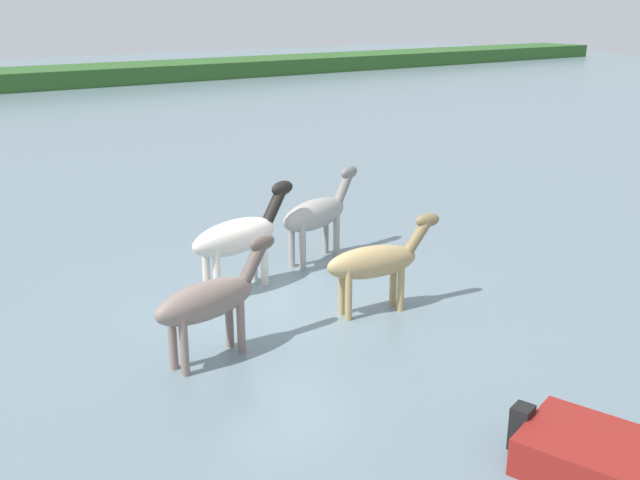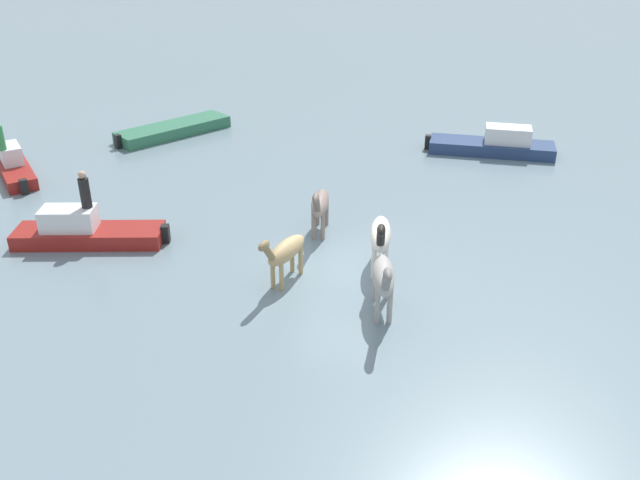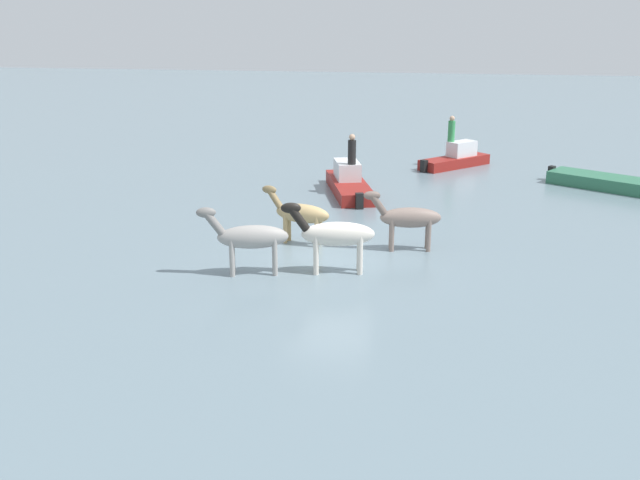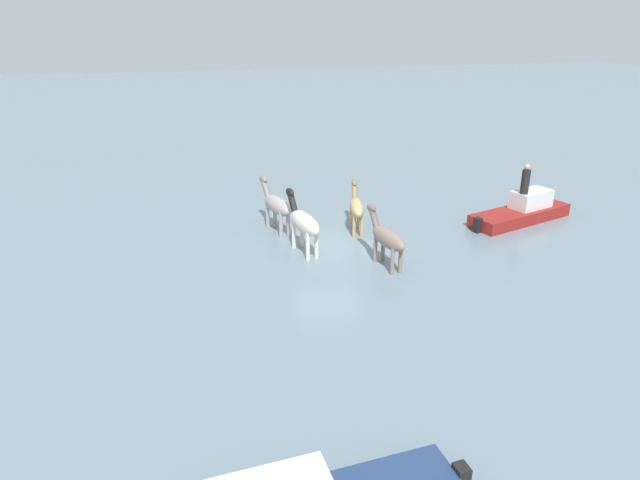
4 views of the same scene
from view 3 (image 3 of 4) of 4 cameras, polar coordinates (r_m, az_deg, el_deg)
ground_plane at (r=20.54m, az=0.70°, el=-1.66°), size 142.11×142.11×0.00m
horse_gray_outer at (r=21.81m, az=-1.62°, el=2.15°), size 2.27×0.88×1.75m
horse_rear_stallion at (r=19.25m, az=1.18°, el=0.45°), size 2.58×0.96×1.99m
horse_mid_herd at (r=19.23m, az=-5.68°, el=0.22°), size 2.47×1.05×1.92m
horse_pinto_flank at (r=21.34m, az=7.06°, el=1.78°), size 2.36×0.84×1.82m
boat_launch_far at (r=28.39m, az=2.33°, el=4.44°), size 2.57×4.83×1.34m
boat_tender_starboard at (r=33.96m, az=10.84°, el=6.31°), size 3.34×3.46×1.31m
boat_motor_center at (r=31.28m, az=22.64°, el=4.07°), size 5.31×4.05×0.76m
person_helmsman_aft at (r=27.96m, az=2.59°, el=7.21°), size 0.32×0.32×1.19m
person_watcher_seated at (r=33.85m, az=10.53°, el=8.72°), size 0.32×0.32×1.19m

